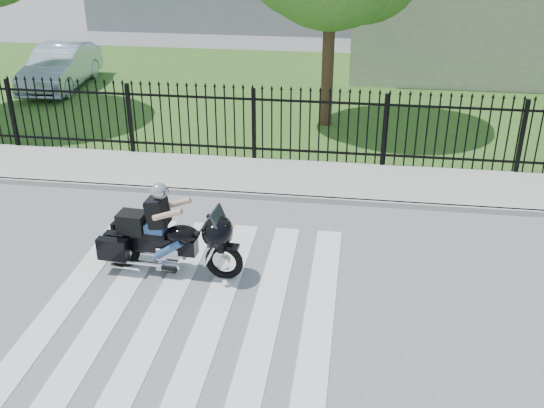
# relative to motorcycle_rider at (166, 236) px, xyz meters

# --- Properties ---
(ground) EXTENTS (120.00, 120.00, 0.00)m
(ground) POSITION_rel_motorcycle_rider_xyz_m (0.63, -0.98, -0.68)
(ground) COLOR slate
(ground) RESTS_ON ground
(crosswalk) EXTENTS (5.00, 5.50, 0.01)m
(crosswalk) POSITION_rel_motorcycle_rider_xyz_m (0.63, -0.98, -0.67)
(crosswalk) COLOR silver
(crosswalk) RESTS_ON ground
(sidewalk) EXTENTS (40.00, 2.00, 0.12)m
(sidewalk) POSITION_rel_motorcycle_rider_xyz_m (0.63, 4.02, -0.62)
(sidewalk) COLOR #ADAAA3
(sidewalk) RESTS_ON ground
(curb) EXTENTS (40.00, 0.12, 0.12)m
(curb) POSITION_rel_motorcycle_rider_xyz_m (0.63, 3.02, -0.62)
(curb) COLOR #ADAAA3
(curb) RESTS_ON ground
(grass_strip) EXTENTS (40.00, 12.00, 0.02)m
(grass_strip) POSITION_rel_motorcycle_rider_xyz_m (0.63, 11.02, -0.67)
(grass_strip) COLOR #31581E
(grass_strip) RESTS_ON ground
(iron_fence) EXTENTS (26.00, 0.04, 1.80)m
(iron_fence) POSITION_rel_motorcycle_rider_xyz_m (0.63, 5.02, 0.23)
(iron_fence) COLOR black
(iron_fence) RESTS_ON ground
(building_low) EXTENTS (10.00, 6.00, 3.50)m
(building_low) POSITION_rel_motorcycle_rider_xyz_m (7.63, 15.02, 1.07)
(building_low) COLOR beige
(building_low) RESTS_ON ground
(motorcycle_rider) EXTENTS (2.50, 0.88, 1.65)m
(motorcycle_rider) POSITION_rel_motorcycle_rider_xyz_m (0.00, 0.00, 0.00)
(motorcycle_rider) COLOR black
(motorcycle_rider) RESTS_ON ground
(parked_car) EXTENTS (1.69, 4.22, 1.37)m
(parked_car) POSITION_rel_motorcycle_rider_xyz_m (-6.72, 10.54, 0.03)
(parked_car) COLOR #A9B8D5
(parked_car) RESTS_ON grass_strip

